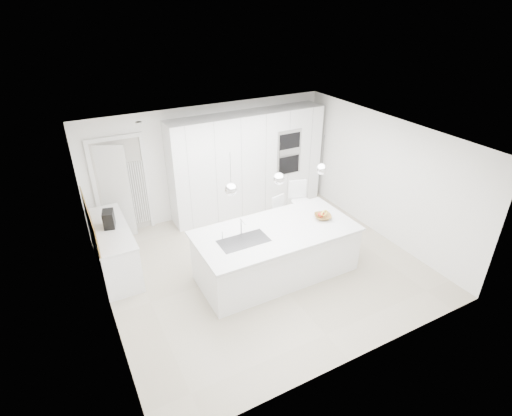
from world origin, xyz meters
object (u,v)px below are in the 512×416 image
island_base (277,254)px  bar_stool_left (281,221)px  fruit_bowl (323,217)px  bar_stool_right (300,209)px  espresso_machine (109,219)px

island_base → bar_stool_left: (0.61, 0.88, 0.07)m
fruit_bowl → bar_stool_right: bar_stool_right is taller
island_base → espresso_machine: (-2.53, 1.53, 0.62)m
fruit_bowl → bar_stool_left: (-0.36, 0.88, -0.44)m
bar_stool_right → island_base: bearing=-124.3°
espresso_machine → bar_stool_right: size_ratio=0.26×
espresso_machine → bar_stool_left: espresso_machine is taller
bar_stool_left → bar_stool_right: (0.52, 0.08, 0.09)m
bar_stool_left → bar_stool_right: bearing=-4.5°
espresso_machine → bar_stool_right: (3.66, -0.58, -0.46)m
fruit_bowl → espresso_machine: bearing=156.3°
island_base → fruit_bowl: 1.09m
espresso_machine → bar_stool_left: bearing=1.3°
fruit_bowl → island_base: bearing=179.9°
fruit_bowl → espresso_machine: espresso_machine is taller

